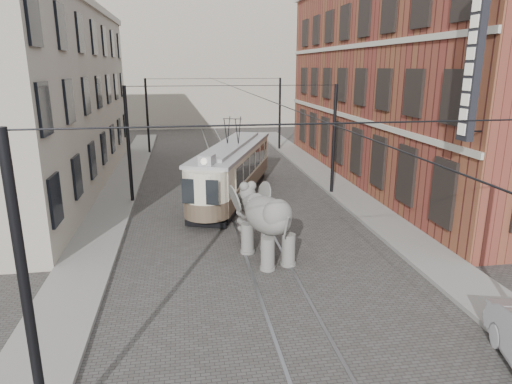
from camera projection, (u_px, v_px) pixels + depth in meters
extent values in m
plane|color=#3F3C3A|center=(257.00, 238.00, 18.88)|extent=(120.00, 120.00, 0.00)
cube|color=slate|center=(393.00, 228.00, 19.79)|extent=(2.00, 60.00, 0.15)
cube|color=slate|center=(94.00, 246.00, 17.86)|extent=(2.00, 60.00, 0.15)
cube|color=maroon|center=(412.00, 82.00, 27.54)|extent=(8.00, 26.00, 12.00)
cube|color=#9E9382|center=(34.00, 101.00, 25.37)|extent=(7.00, 24.00, 10.00)
cube|color=#9E9382|center=(204.00, 65.00, 55.07)|extent=(28.00, 10.00, 14.00)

